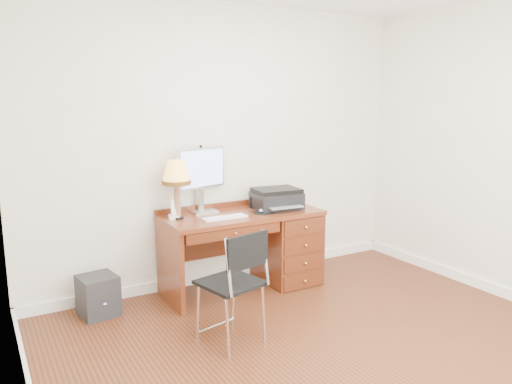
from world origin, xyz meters
TOP-DOWN VIEW (x-y plane):
  - ground at (0.00, 0.00)m, footprint 4.00×4.00m
  - room_shell at (0.00, 0.63)m, footprint 4.00×4.00m
  - desk at (0.32, 1.40)m, footprint 1.50×0.67m
  - monitor at (-0.30, 1.63)m, footprint 0.52×0.23m
  - keyboard at (-0.24, 1.29)m, footprint 0.41×0.12m
  - mouse_pad at (0.17, 1.30)m, footprint 0.20×0.20m
  - printer at (0.39, 1.41)m, footprint 0.48×0.39m
  - leg_lamp at (-0.61, 1.48)m, footprint 0.26×0.26m
  - phone at (-0.65, 1.49)m, footprint 0.10×0.10m
  - pen_cup at (0.21, 1.54)m, footprint 0.09×0.09m
  - chair at (-0.58, 0.45)m, footprint 0.49×0.50m
  - equipment_box at (-1.34, 1.48)m, footprint 0.33×0.33m

SIDE VIEW (x-z plane):
  - ground at x=0.00m, z-range 0.00..0.00m
  - room_shell at x=0.00m, z-range -1.95..2.05m
  - equipment_box at x=-1.34m, z-range 0.00..0.34m
  - desk at x=0.32m, z-range 0.04..0.79m
  - chair at x=-0.58m, z-range 0.09..0.97m
  - keyboard at x=-0.24m, z-range 0.75..0.77m
  - mouse_pad at x=0.17m, z-range 0.74..0.78m
  - phone at x=-0.65m, z-range 0.71..0.89m
  - pen_cup at x=0.21m, z-range 0.75..0.86m
  - printer at x=0.39m, z-range 0.75..0.95m
  - monitor at x=-0.30m, z-range 0.83..1.44m
  - leg_lamp at x=-0.61m, z-range 0.87..1.40m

